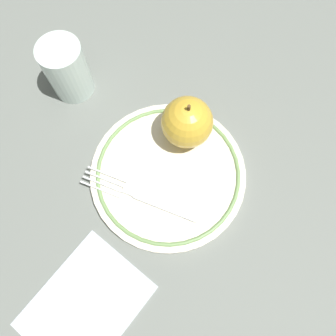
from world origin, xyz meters
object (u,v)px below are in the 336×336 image
at_px(plate, 168,174).
at_px(napkin_folded, 85,305).
at_px(fork, 143,197).
at_px(drinking_glass, 67,70).
at_px(apple_red_whole, 187,122).

distance_m(plate, napkin_folded, 0.21).
height_order(fork, drinking_glass, drinking_glass).
height_order(plate, napkin_folded, plate).
xyz_separation_m(fork, napkin_folded, (0.12, 0.10, -0.01)).
height_order(fork, napkin_folded, fork).
xyz_separation_m(plate, drinking_glass, (0.08, -0.20, 0.04)).
xyz_separation_m(drinking_glass, napkin_folded, (0.09, 0.32, -0.04)).
bearing_deg(drinking_glass, napkin_folded, 73.96).
xyz_separation_m(plate, fork, (0.05, 0.02, 0.01)).
relative_size(fork, drinking_glass, 1.49).
bearing_deg(apple_red_whole, fork, 34.50).
xyz_separation_m(plate, apple_red_whole, (-0.05, -0.05, 0.04)).
bearing_deg(apple_red_whole, napkin_folded, 37.06).
bearing_deg(drinking_glass, plate, 111.19).
height_order(apple_red_whole, fork, apple_red_whole).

